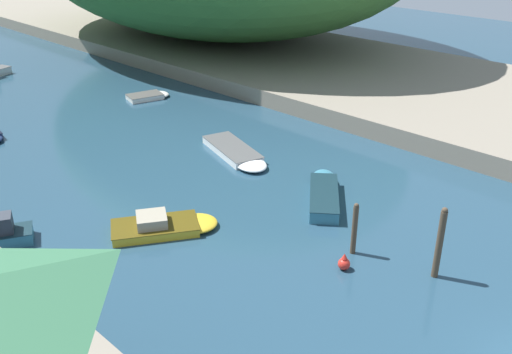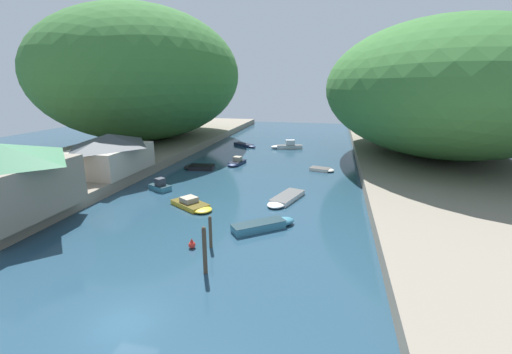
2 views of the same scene
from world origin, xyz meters
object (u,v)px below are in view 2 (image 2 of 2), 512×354
Objects in this scene: boat_cabin_cruiser at (246,145)px; channel_buoy_near at (192,244)px; boathouse_shed at (110,152)px; boat_small_dinghy at (158,186)px; boat_navy_launch at (323,169)px; person_on_quay at (105,170)px; boat_mid_channel at (284,199)px; boat_yellow_tender at (198,167)px; waterfront_building at (2,178)px; boat_far_upstream at (193,205)px; boat_open_rowboat at (236,162)px; boat_red_skiff at (286,146)px; boat_far_right_bank at (266,225)px.

channel_buoy_near reaches higher than boat_cabin_cruiser.
boathouse_shed reaches higher than boat_cabin_cruiser.
boat_small_dinghy reaches higher than boat_cabin_cruiser.
boat_navy_launch is 2.25× the size of person_on_quay.
boat_mid_channel is at bearing 57.20° from boat_cabin_cruiser.
channel_buoy_near is at bearing -3.09° from boat_navy_launch.
boat_cabin_cruiser is 6.67× the size of channel_buoy_near.
boat_yellow_tender is at bearing 21.92° from boat_small_dinghy.
person_on_quay reaches higher than boat_cabin_cruiser.
boat_navy_launch is at bearing 44.84° from waterfront_building.
boat_open_rowboat is (-0.90, 19.08, 0.05)m from boat_far_upstream.
boat_red_skiff is (8.17, -0.46, 0.25)m from boat_cabin_cruiser.
person_on_quay is (1.22, -3.00, -1.54)m from boathouse_shed.
boat_open_rowboat is (12.96, 12.42, -3.47)m from boathouse_shed.
boat_yellow_tender is at bearing 50.05° from boat_open_rowboat.
boat_open_rowboat is at bearing 5.59° from boat_small_dinghy.
boat_red_skiff is 17.43m from boat_navy_launch.
waterfront_building is 46.04m from boat_red_skiff.
boat_far_right_bank is 1.27× the size of boat_open_rowboat.
boat_red_skiff is 30.17m from boat_mid_channel.
person_on_quay reaches higher than boat_far_upstream.
boat_cabin_cruiser is at bearing 20.62° from boat_small_dinghy.
boat_yellow_tender is (8.37, 22.98, -4.17)m from waterfront_building.
boat_open_rowboat reaches higher than boat_navy_launch.
waterfront_building is at bearing 73.42° from boat_open_rowboat.
boat_cabin_cruiser is 1.44× the size of boat_navy_launch.
boat_open_rowboat is at bearing 44.38° from boat_cabin_cruiser.
boat_far_upstream is 1.19× the size of boat_yellow_tender.
boat_red_skiff is 1.34× the size of boat_yellow_tender.
boat_mid_channel is 13.43m from channel_buoy_near.
person_on_quay is at bearing 133.19° from boat_red_skiff.
boat_red_skiff reaches higher than channel_buoy_near.
boat_small_dinghy reaches higher than boat_mid_channel.
boat_red_skiff is (-3.48, 37.28, 0.16)m from boat_far_right_bank.
boat_mid_channel is 18.13m from boat_yellow_tender.
boat_far_right_bank is 23.04m from boat_yellow_tender.
boat_red_skiff reaches higher than boat_cabin_cruiser.
boat_mid_channel is (0.54, 7.38, -0.11)m from boat_far_right_bank.
boat_far_upstream is at bearing -150.57° from boat_far_right_bank.
boat_navy_launch is at bearing -51.65° from person_on_quay.
person_on_quay is at bearing 83.70° from waterfront_building.
waterfront_building reaches higher than person_on_quay.
boat_cabin_cruiser is (10.52, 27.72, -3.58)m from boathouse_shed.
boat_yellow_tender is (-5.55, 15.05, 0.01)m from boat_far_upstream.
boathouse_shed is 6.28× the size of person_on_quay.
boat_small_dinghy is at bearing -14.42° from boathouse_shed.
boat_cabin_cruiser is at bearing 99.07° from channel_buoy_near.
channel_buoy_near is 0.48× the size of person_on_quay.
boat_far_upstream is at bearing -166.97° from boat_yellow_tender.
boat_navy_launch is (13.25, -0.88, -0.16)m from boat_open_rowboat.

